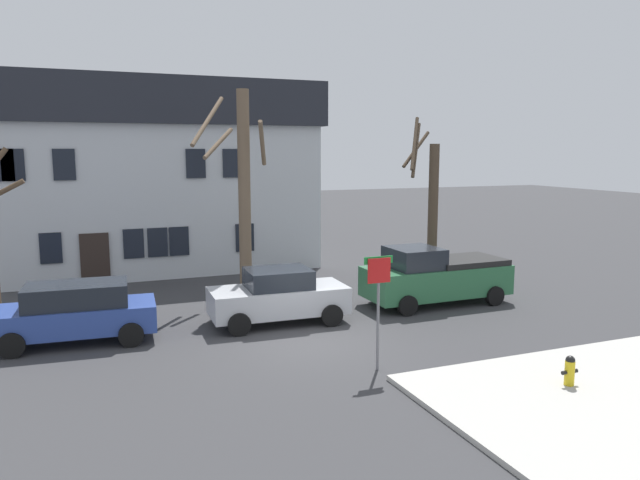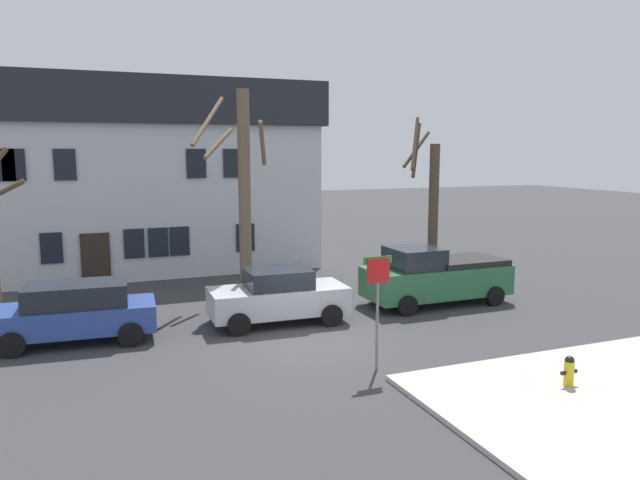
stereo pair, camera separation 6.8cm
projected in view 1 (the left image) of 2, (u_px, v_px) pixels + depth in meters
ground_plane at (309, 342)px, 16.81m from camera, size 120.00×120.00×0.00m
sidewalk_slab at (640, 402)px, 12.68m from camera, size 8.68×6.42×0.12m
building_main at (150, 174)px, 27.99m from camera, size 14.52×8.53×8.33m
tree_bare_mid at (242, 190)px, 21.18m from camera, size 2.87×2.85×7.43m
tree_bare_far at (430, 206)px, 23.77m from camera, size 1.68×1.48×6.67m
car_blue_wagon at (75, 312)px, 16.69m from camera, size 4.46×2.21×1.68m
car_silver_sedan at (278, 296)px, 18.60m from camera, size 4.29×2.14×1.71m
pickup_truck_green at (435, 276)px, 20.93m from camera, size 5.13×2.27×2.05m
fire_hydrant at (570, 370)px, 13.39m from camera, size 0.42×0.22×0.68m
street_sign_pole at (379, 291)px, 14.42m from camera, size 0.76×0.07×2.82m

